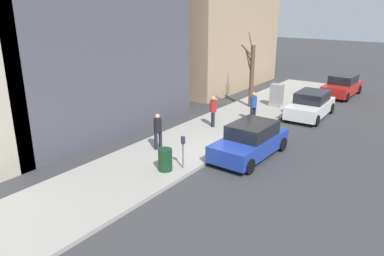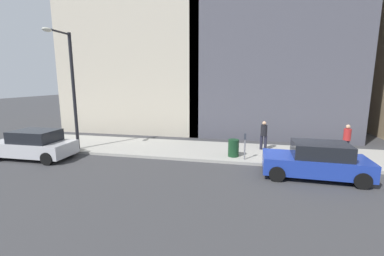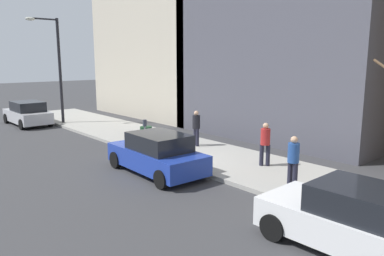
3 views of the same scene
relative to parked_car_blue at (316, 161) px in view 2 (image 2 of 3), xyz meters
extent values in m
plane|color=#38383A|center=(1.02, 0.65, -0.74)|extent=(120.00, 120.00, 0.00)
cube|color=#9E9B93|center=(3.02, 0.65, -0.66)|extent=(4.00, 36.00, 0.15)
cube|color=#1E389E|center=(0.00, 0.05, -0.17)|extent=(1.92, 4.25, 0.70)
cube|color=black|center=(0.00, -0.15, 0.48)|extent=(1.66, 2.25, 0.60)
cylinder|color=black|center=(-0.80, 1.63, -0.42)|extent=(0.24, 0.65, 0.64)
cylinder|color=black|center=(0.90, 1.58, -0.42)|extent=(0.24, 0.65, 0.64)
cylinder|color=black|center=(-0.89, -1.47, -0.42)|extent=(0.24, 0.65, 0.64)
cylinder|color=black|center=(0.81, -1.52, -0.42)|extent=(0.24, 0.65, 0.64)
cube|color=#B7B7BC|center=(-0.18, 13.94, -0.17)|extent=(1.84, 4.22, 0.70)
cube|color=black|center=(-0.18, 13.74, 0.48)|extent=(1.62, 2.22, 0.60)
cylinder|color=black|center=(0.66, 15.50, -0.42)|extent=(0.23, 0.64, 0.64)
cylinder|color=black|center=(-1.01, 12.38, -0.42)|extent=(0.23, 0.64, 0.64)
cylinder|color=black|center=(0.69, 12.40, -0.42)|extent=(0.23, 0.64, 0.64)
cylinder|color=slate|center=(1.47, 2.97, -0.06)|extent=(0.07, 0.07, 1.05)
cube|color=#2D333D|center=(1.47, 2.97, 0.61)|extent=(0.14, 0.10, 0.30)
cylinder|color=black|center=(1.57, 12.53, 2.66)|extent=(0.18, 0.18, 6.50)
cylinder|color=black|center=(0.77, 12.53, 5.81)|extent=(1.60, 0.10, 0.10)
ellipsoid|color=beige|center=(-0.03, 12.53, 5.76)|extent=(0.56, 0.32, 0.20)
cylinder|color=#14381E|center=(1.92, 3.55, -0.14)|extent=(0.56, 0.56, 0.90)
cylinder|color=#1E1E2D|center=(3.47, -2.38, -0.18)|extent=(0.16, 0.16, 0.82)
cylinder|color=#1E1E2D|center=(3.31, -2.20, -0.18)|extent=(0.16, 0.16, 0.82)
cylinder|color=#A52323|center=(3.39, -2.29, 0.54)|extent=(0.36, 0.36, 0.62)
sphere|color=tan|center=(3.39, -2.29, 0.96)|extent=(0.22, 0.22, 0.22)
cylinder|color=#1E1E2D|center=(3.69, 2.05, -0.18)|extent=(0.16, 0.16, 0.82)
cylinder|color=#1E1E2D|center=(3.62, 1.82, -0.18)|extent=(0.16, 0.16, 0.82)
cylinder|color=black|center=(3.65, 1.94, 0.54)|extent=(0.36, 0.36, 0.62)
sphere|color=tan|center=(3.65, 1.94, 0.96)|extent=(0.22, 0.22, 0.22)
cube|color=#4C4C56|center=(12.24, 1.24, 9.35)|extent=(11.44, 11.44, 20.16)
cube|color=#BCB29E|center=(12.18, 11.97, 7.37)|extent=(11.32, 11.32, 16.21)
camera|label=1|loc=(-6.83, 14.04, 5.73)|focal=35.00mm
camera|label=2|loc=(-11.27, 2.91, 3.30)|focal=24.00mm
camera|label=3|loc=(-7.78, -10.90, 3.43)|focal=35.00mm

